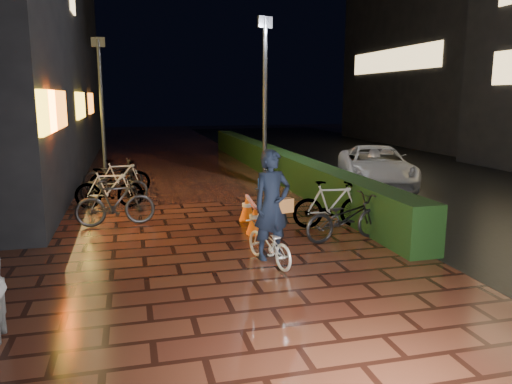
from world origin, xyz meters
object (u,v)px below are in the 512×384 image
object	(u,v)px
van	(376,166)
cyclist	(271,223)
traffic_barrier	(251,214)
cart_assembly	(267,185)

from	to	relation	value
van	cyclist	distance (m)	8.61
van	cyclist	world-z (taller)	cyclist
cyclist	traffic_barrier	xyz separation A→B (m)	(0.27, 2.57, -0.45)
cyclist	traffic_barrier	distance (m)	2.62
traffic_barrier	cart_assembly	bearing A→B (deg)	66.49
van	traffic_barrier	size ratio (longest dim) A/B	3.02
cyclist	cart_assembly	size ratio (longest dim) A/B	2.05
cyclist	cart_assembly	distance (m)	5.09
cyclist	cart_assembly	bearing A→B (deg)	75.34
van	traffic_barrier	bearing A→B (deg)	-122.93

